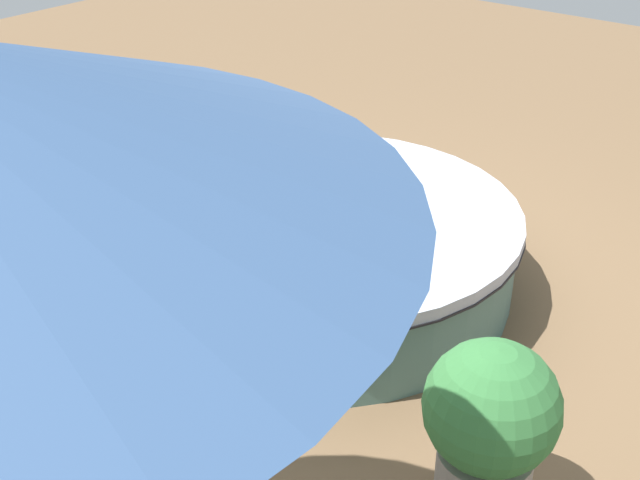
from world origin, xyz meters
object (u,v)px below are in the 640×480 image
(throw_pillow_0, at_px, (283,142))
(planter, at_px, (489,427))
(round_bed, at_px, (320,247))
(throw_pillow_1, at_px, (183,225))

(throw_pillow_0, bearing_deg, planter, -31.91)
(round_bed, height_order, throw_pillow_0, throw_pillow_0)
(throw_pillow_1, xyz_separation_m, planter, (2.21, -0.29, -0.14))
(round_bed, height_order, throw_pillow_1, throw_pillow_1)
(round_bed, bearing_deg, throw_pillow_0, 146.19)
(throw_pillow_0, xyz_separation_m, throw_pillow_1, (0.33, -1.29, -0.02))
(planter, bearing_deg, round_bed, 148.89)
(throw_pillow_1, height_order, planter, planter)
(round_bed, relative_size, throw_pillow_1, 4.88)
(round_bed, distance_m, planter, 2.12)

